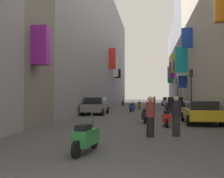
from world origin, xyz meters
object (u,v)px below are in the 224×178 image
scooter_blue (132,107)px  scooter_green (86,137)px  scooter_white (171,105)px  pedestrian_near_right (150,117)px  scooter_orange (139,105)px  traffic_light_near_corner (177,87)px  parked_car_grey (96,106)px  parked_car_silver (168,101)px  scooter_red (166,118)px  parked_car_yellow (201,112)px  parked_car_black (174,103)px  pedestrian_near_left (154,101)px  scooter_black (146,115)px  pedestrian_mid_street (176,116)px  pedestrian_crossing (123,101)px  traffic_light_far_corner (191,83)px

scooter_blue → scooter_green: size_ratio=0.99×
scooter_white → pedestrian_near_right: bearing=-96.2°
scooter_blue → scooter_orange: (0.48, 6.33, -0.00)m
scooter_orange → traffic_light_near_corner: size_ratio=0.44×
parked_car_grey → parked_car_silver: size_ratio=1.00×
scooter_orange → scooter_red: bearing=-83.4°
parked_car_grey → parked_car_yellow: bearing=-41.7°
parked_car_yellow → traffic_light_near_corner: (0.85, 22.13, 2.05)m
parked_car_black → pedestrian_near_left: 12.12m
parked_car_black → scooter_green: bearing=-101.2°
parked_car_grey → scooter_black: parked_car_grey is taller
parked_car_grey → scooter_black: size_ratio=2.33×
scooter_orange → traffic_light_near_corner: (5.17, 4.52, 2.31)m
scooter_green → scooter_black: bearing=79.6°
scooter_blue → pedestrian_mid_street: (2.89, -16.42, 0.36)m
scooter_red → parked_car_grey: bearing=123.8°
scooter_white → pedestrian_crossing: (-6.92, 6.38, 0.30)m
scooter_black → pedestrian_mid_street: (1.32, -5.19, 0.36)m
scooter_white → pedestrian_near_left: bearing=106.5°
pedestrian_crossing → pedestrian_near_left: 4.92m
scooter_blue → pedestrian_crossing: (-2.39, 14.46, 0.30)m
parked_car_grey → scooter_white: parked_car_grey is taller
scooter_black → traffic_light_far_corner: size_ratio=0.44×
parked_car_black → scooter_white: (0.00, 5.12, -0.31)m
pedestrian_mid_street → parked_car_black: bearing=85.2°
scooter_green → pedestrian_mid_street: 4.76m
scooter_blue → parked_car_black: bearing=33.2°
scooter_black → scooter_orange: same height
parked_car_silver → scooter_orange: 10.61m
parked_car_silver → traffic_light_far_corner: size_ratio=1.03×
parked_car_grey → parked_car_yellow: (7.76, -6.91, -0.05)m
scooter_green → pedestrian_near_right: bearing=60.9°
scooter_blue → scooter_orange: same height
scooter_blue → pedestrian_crossing: pedestrian_crossing is taller
scooter_white → scooter_black: 19.54m
parked_car_silver → pedestrian_near_left: 2.45m
parked_car_black → pedestrian_near_left: size_ratio=2.71×
scooter_white → pedestrian_mid_street: 24.56m
scooter_green → scooter_orange: bearing=88.8°
parked_car_black → parked_car_grey: 10.48m
parked_car_yellow → pedestrian_near_right: (-2.97, -5.46, 0.10)m
parked_car_black → scooter_red: (-1.82, -15.79, -0.31)m
scooter_green → parked_car_black: bearing=78.8°
scooter_orange → scooter_black: bearing=-86.5°
scooter_red → pedestrian_mid_street: 3.62m
parked_car_black → scooter_white: 5.13m
traffic_light_near_corner → traffic_light_far_corner: size_ratio=0.99×
scooter_blue → scooter_red: 13.11m
scooter_white → scooter_blue: 9.26m
parked_car_black → traffic_light_far_corner: (1.09, -5.16, 2.02)m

